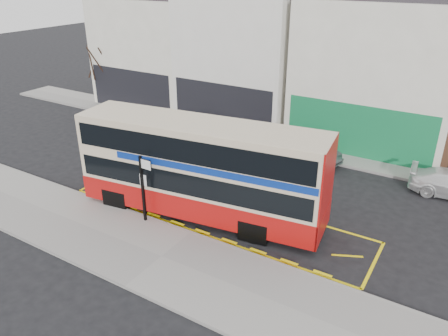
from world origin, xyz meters
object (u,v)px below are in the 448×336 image
Objects in this scene: double_decker_bus at (201,169)px; car_silver at (194,125)px; car_grey at (305,149)px; street_tree_right at (388,89)px; bus_stop_post at (144,183)px; street_tree_left at (99,53)px.

double_decker_bus is 2.57× the size of car_silver.
car_silver reaches higher than car_grey.
double_decker_bus is at bearing -114.04° from street_tree_right.
double_decker_bus reaches higher than car_silver.
street_tree_left is at bearing 142.03° from bus_stop_post.
double_decker_bus is at bearing -31.99° from street_tree_left.
bus_stop_post is at bearing 175.25° from car_grey.
double_decker_bus is 2.63× the size of car_grey.
street_tree_right reaches higher than car_grey.
car_silver is at bearing -163.48° from street_tree_right.
car_silver is 0.74× the size of street_tree_left.
car_grey is (1.61, 8.06, -1.59)m from double_decker_bus.
bus_stop_post is at bearing -116.99° from street_tree_right.
car_silver is (-6.02, 7.98, -1.55)m from double_decker_bus.
double_decker_bus is 10.11m from car_silver.
street_tree_right is at bearing 64.47° from bus_stop_post.
car_silver is at bearing 115.37° from bus_stop_post.
double_decker_bus is at bearing -177.81° from car_grey.
bus_stop_post is 0.72× the size of car_grey.
street_tree_right is (11.04, 3.28, 3.17)m from car_silver.
street_tree_left reaches higher than car_grey.
bus_stop_post is 10.52m from car_grey.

